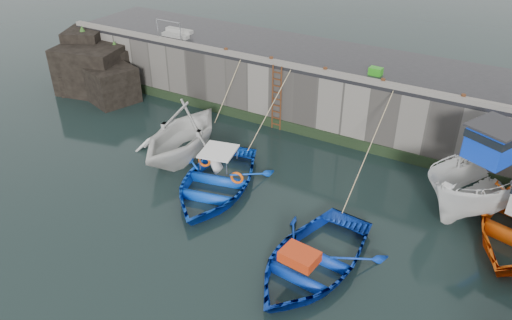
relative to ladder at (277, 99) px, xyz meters
The scene contains 21 objects.
ground 10.24m from the ladder, 78.60° to the right, with size 120.00×120.00×0.00m, color black.
quay_back 3.27m from the ladder, 52.28° to the left, with size 30.00×5.00×3.00m, color slate.
road_back 3.59m from the ladder, 52.28° to the left, with size 30.00×5.00×0.16m, color black.
kerb_back 2.62m from the ladder, ahead, with size 30.00×0.30×0.20m, color slate.
algae_back 2.41m from the ladder, ahead, with size 30.00×0.08×0.50m, color black.
rock_outcrop 10.95m from the ladder, behind, with size 5.85×4.24×3.41m.
ladder is the anchor object (origin of this frame).
boat_near_white 5.16m from the ladder, 118.48° to the right, with size 4.61×5.34×2.81m, color silver.
boat_near_white_rope 2.96m from the ladder, 159.76° to the right, with size 0.04×3.22×3.10m, color tan, non-canonical shape.
boat_near_blue 6.00m from the ladder, 86.20° to the right, with size 4.01×5.61×1.16m, color blue.
boat_near_blue_rope 2.29m from the ladder, 76.47° to the right, with size 0.04×4.25×3.10m, color tan, non-canonical shape.
boat_near_navy 9.77m from the ladder, 54.85° to the right, with size 3.87×5.42×1.12m, color #0B34B3.
boat_near_navy_rope 6.36m from the ladder, 25.51° to the right, with size 0.04×6.06×3.10m, color tan, non-canonical shape.
boat_far_white 9.93m from the ladder, ahead, with size 5.14×7.17×5.60m.
fish_crate 4.69m from the ladder, 17.11° to the left, with size 0.56×0.37×0.33m, color #28911A.
railing 7.10m from the ladder, 168.83° to the left, with size 1.60×1.05×1.00m.
bollard_a 3.47m from the ladder, behind, with size 0.18×0.18×0.28m, color #3F1E0F.
bollard_b 1.81m from the ladder, 146.14° to the left, with size 0.18×0.18×0.28m, color #3F1E0F.
bollard_c 2.81m from the ladder, ahead, with size 0.18×0.18×0.28m, color #3F1E0F.
bollard_d 5.11m from the ladder, ahead, with size 0.18×0.18×0.28m, color #3F1E0F.
bollard_e 8.19m from the ladder, ahead, with size 0.18×0.18×0.28m, color #3F1E0F.
Camera 1 is at (8.05, -9.19, 11.18)m, focal length 35.00 mm.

